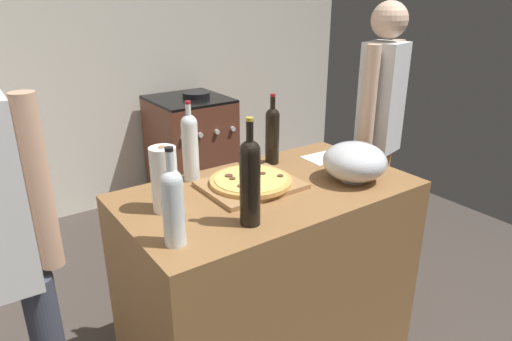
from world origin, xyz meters
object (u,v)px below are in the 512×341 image
(wine_bottle_clear, at_px, (173,204))
(pizza, at_px, (251,181))
(mixing_bowl, at_px, (355,162))
(paper_towel_roll, at_px, (164,179))
(wine_bottle_dark, at_px, (272,133))
(stove, at_px, (191,152))
(wine_bottle_amber, at_px, (250,179))
(wine_bottle_green, at_px, (190,145))
(person_in_red, at_px, (379,129))

(wine_bottle_clear, bearing_deg, pizza, 27.45)
(mixing_bowl, xyz_separation_m, paper_towel_roll, (-0.81, 0.20, 0.04))
(pizza, bearing_deg, wine_bottle_dark, 36.36)
(mixing_bowl, xyz_separation_m, stove, (0.18, 1.94, -0.54))
(wine_bottle_amber, distance_m, stove, 2.26)
(wine_bottle_clear, xyz_separation_m, stove, (1.07, 1.99, -0.60))
(mixing_bowl, bearing_deg, wine_bottle_amber, -172.89)
(wine_bottle_green, bearing_deg, paper_towel_roll, -135.87)
(paper_towel_roll, relative_size, wine_bottle_dark, 0.75)
(wine_bottle_dark, bearing_deg, wine_bottle_amber, -133.97)
(mixing_bowl, xyz_separation_m, person_in_red, (0.62, 0.40, -0.05))
(pizza, height_order, mixing_bowl, mixing_bowl)
(pizza, relative_size, wine_bottle_clear, 1.04)
(wine_bottle_amber, xyz_separation_m, stove, (0.79, 2.02, -0.63))
(wine_bottle_dark, bearing_deg, paper_towel_roll, -164.37)
(wine_bottle_clear, bearing_deg, wine_bottle_green, 56.86)
(stove, bearing_deg, wine_bottle_clear, -118.20)
(wine_bottle_dark, bearing_deg, pizza, -143.64)
(stove, relative_size, person_in_red, 0.57)
(pizza, height_order, wine_bottle_clear, wine_bottle_clear)
(mixing_bowl, xyz_separation_m, wine_bottle_green, (-0.59, 0.42, 0.08))
(mixing_bowl, bearing_deg, pizza, 155.20)
(wine_bottle_green, height_order, wine_bottle_clear, wine_bottle_green)
(mixing_bowl, distance_m, person_in_red, 0.74)
(wine_bottle_amber, relative_size, stove, 0.42)
(pizza, xyz_separation_m, paper_towel_roll, (-0.39, 0.01, 0.10))
(pizza, relative_size, wine_bottle_dark, 1.03)
(wine_bottle_dark, height_order, wine_bottle_amber, wine_bottle_amber)
(wine_bottle_green, xyz_separation_m, wine_bottle_clear, (-0.30, -0.47, -0.02))
(stove, bearing_deg, wine_bottle_green, -116.60)
(wine_bottle_dark, distance_m, wine_bottle_amber, 0.64)
(wine_bottle_dark, distance_m, stove, 1.71)
(pizza, distance_m, person_in_red, 1.06)
(pizza, relative_size, stove, 0.37)
(pizza, xyz_separation_m, wine_bottle_clear, (-0.47, -0.24, 0.12))
(wine_bottle_amber, bearing_deg, pizza, 55.27)
(paper_towel_roll, bearing_deg, stove, 60.49)
(paper_towel_roll, height_order, wine_bottle_clear, wine_bottle_clear)
(wine_bottle_clear, bearing_deg, mixing_bowl, 3.22)
(wine_bottle_clear, bearing_deg, stove, 61.80)
(pizza, height_order, wine_bottle_amber, wine_bottle_amber)
(wine_bottle_dark, relative_size, wine_bottle_amber, 0.86)
(paper_towel_roll, xyz_separation_m, wine_bottle_amber, (0.20, -0.28, 0.05))
(mixing_bowl, distance_m, stove, 2.03)
(wine_bottle_dark, xyz_separation_m, person_in_red, (0.79, 0.02, -0.11))
(wine_bottle_amber, bearing_deg, paper_towel_roll, 125.82)
(pizza, distance_m, mixing_bowl, 0.47)
(wine_bottle_green, distance_m, stove, 1.82)
(paper_towel_roll, bearing_deg, pizza, -1.06)
(mixing_bowl, xyz_separation_m, wine_bottle_clear, (-0.89, -0.05, 0.06))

